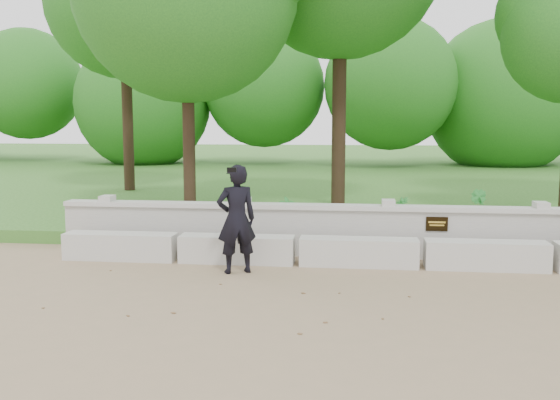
{
  "coord_description": "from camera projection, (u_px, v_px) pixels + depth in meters",
  "views": [
    {
      "loc": [
        -1.09,
        -8.07,
        2.34
      ],
      "look_at": [
        -2.22,
        1.36,
        1.13
      ],
      "focal_mm": 40.0,
      "sensor_mm": 36.0,
      "label": 1
    }
  ],
  "objects": [
    {
      "name": "shrub_b",
      "position": [
        480.0,
        206.0,
        12.76
      ],
      "size": [
        0.49,
        0.47,
        0.69
      ],
      "primitive_type": "imported",
      "rotation": [
        0.0,
        0.0,
        2.48
      ],
      "color": "#297A2F",
      "rests_on": "lawn"
    },
    {
      "name": "man_main",
      "position": [
        236.0,
        219.0,
        9.55
      ],
      "size": [
        0.72,
        0.68,
        1.68
      ],
      "color": "black",
      "rests_on": "ground"
    },
    {
      "name": "concrete_bench",
      "position": [
        421.0,
        254.0,
        9.96
      ],
      "size": [
        11.9,
        0.45,
        0.45
      ],
      "color": "beige",
      "rests_on": "ground"
    },
    {
      "name": "lawn",
      "position": [
        385.0,
        184.0,
        21.89
      ],
      "size": [
        40.0,
        22.0,
        0.25
      ],
      "primitive_type": "cube",
      "color": "#2A5B1B",
      "rests_on": "ground"
    },
    {
      "name": "parapet_wall",
      "position": [
        418.0,
        231.0,
        10.62
      ],
      "size": [
        12.5,
        0.35,
        0.9
      ],
      "color": "#B5B3AB",
      "rests_on": "ground"
    },
    {
      "name": "ground",
      "position": [
        436.0,
        301.0,
        8.12
      ],
      "size": [
        80.0,
        80.0,
        0.0
      ],
      "primitive_type": "plane",
      "color": "#8F7657",
      "rests_on": "ground"
    },
    {
      "name": "shrub_d",
      "position": [
        402.0,
        211.0,
        12.59
      ],
      "size": [
        0.41,
        0.42,
        0.56
      ],
      "primitive_type": "imported",
      "rotation": [
        0.0,
        0.0,
        5.4
      ],
      "color": "#297A2F",
      "rests_on": "lawn"
    },
    {
      "name": "shrub_a",
      "position": [
        288.0,
        214.0,
        11.77
      ],
      "size": [
        0.42,
        0.4,
        0.66
      ],
      "primitive_type": "imported",
      "rotation": [
        0.0,
        0.0,
        0.64
      ],
      "color": "#297A2F",
      "rests_on": "lawn"
    }
  ]
}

